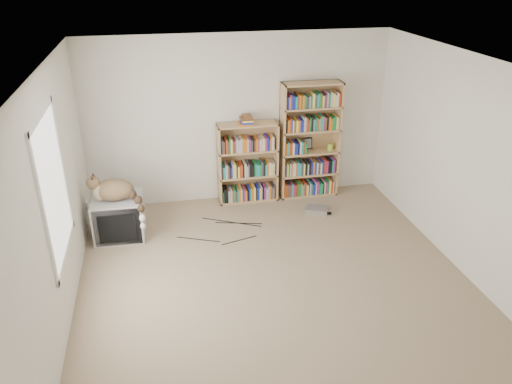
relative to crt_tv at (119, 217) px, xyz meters
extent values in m
cube|color=tan|center=(1.80, -1.61, -0.28)|extent=(4.50, 5.00, 0.01)
cube|color=silver|center=(1.80, 0.89, 0.97)|extent=(4.50, 0.02, 2.50)
cube|color=silver|center=(1.80, -4.11, 0.97)|extent=(4.50, 0.02, 2.50)
cube|color=silver|center=(-0.45, -1.61, 0.97)|extent=(0.02, 5.00, 2.50)
cube|color=silver|center=(4.05, -1.61, 0.97)|extent=(0.02, 5.00, 2.50)
cube|color=white|center=(1.80, -1.61, 2.22)|extent=(4.50, 5.00, 0.02)
cube|color=white|center=(-0.44, -1.41, 1.12)|extent=(0.02, 1.22, 1.52)
cube|color=#AAAAAC|center=(0.00, -0.01, 0.00)|extent=(0.67, 0.61, 0.57)
cube|color=black|center=(-0.01, -0.29, 0.00)|extent=(0.60, 0.05, 0.52)
cube|color=black|center=(-0.01, -0.31, -0.01)|extent=(0.48, 0.03, 0.40)
cube|color=black|center=(0.00, 0.12, -0.01)|extent=(0.40, 0.34, 0.34)
ellipsoid|color=#3A2A17|center=(-0.02, -0.04, 0.42)|extent=(0.52, 0.36, 0.28)
ellipsoid|color=#3A2A17|center=(0.12, -0.05, 0.41)|extent=(0.24, 0.26, 0.21)
ellipsoid|color=tan|center=(-0.19, -0.05, 0.41)|extent=(0.21, 0.21, 0.23)
ellipsoid|color=#3A2A17|center=(-0.26, -0.04, 0.54)|extent=(0.19, 0.18, 0.17)
sphere|color=beige|center=(-0.33, -0.03, 0.52)|extent=(0.07, 0.07, 0.07)
cone|color=black|center=(-0.26, -0.08, 0.62)|extent=(0.07, 0.08, 0.09)
cone|color=black|center=(-0.25, 0.02, 0.62)|extent=(0.07, 0.08, 0.09)
cube|color=tan|center=(2.43, 0.73, 0.61)|extent=(0.02, 0.30, 1.79)
cube|color=tan|center=(3.30, 0.73, 0.61)|extent=(0.02, 0.30, 1.79)
cube|color=tan|center=(2.86, 0.87, 0.61)|extent=(0.89, 0.03, 1.79)
cube|color=tan|center=(2.86, 0.73, 1.49)|extent=(0.89, 0.30, 0.02)
cube|color=tan|center=(2.86, 0.73, -0.27)|extent=(0.89, 0.30, 0.03)
cube|color=tan|center=(2.86, 0.73, 0.08)|extent=(0.89, 0.30, 0.03)
cube|color=tan|center=(2.86, 0.73, 0.44)|extent=(0.89, 0.30, 0.02)
cube|color=tan|center=(2.86, 0.73, 0.79)|extent=(0.89, 0.30, 0.02)
cube|color=tan|center=(2.86, 0.73, 1.14)|extent=(0.89, 0.30, 0.02)
cube|color=#AD3317|center=(2.86, 0.73, -0.16)|extent=(0.81, 0.24, 0.19)
cube|color=#18269C|center=(2.86, 0.73, 0.19)|extent=(0.81, 0.24, 0.19)
cube|color=#167F36|center=(2.86, 0.73, 0.54)|extent=(0.81, 0.24, 0.19)
cube|color=beige|center=(2.86, 0.73, 0.90)|extent=(0.81, 0.24, 0.19)
cube|color=black|center=(2.86, 0.73, 1.25)|extent=(0.81, 0.24, 0.19)
cube|color=tan|center=(1.46, 0.73, 0.33)|extent=(0.03, 0.30, 1.23)
cube|color=tan|center=(2.33, 0.73, 0.33)|extent=(0.02, 0.30, 1.23)
cube|color=tan|center=(1.90, 0.87, 0.33)|extent=(0.90, 0.03, 1.23)
cube|color=tan|center=(1.90, 0.73, 0.94)|extent=(0.90, 0.30, 0.02)
cube|color=tan|center=(1.90, 0.73, -0.27)|extent=(0.90, 0.30, 0.03)
cube|color=tan|center=(1.90, 0.73, 0.13)|extent=(0.90, 0.30, 0.03)
cube|color=tan|center=(1.90, 0.73, 0.54)|extent=(0.90, 0.30, 0.02)
cube|color=#AD3317|center=(1.90, 0.73, -0.16)|extent=(0.82, 0.24, 0.19)
cube|color=#18269C|center=(1.90, 0.73, 0.24)|extent=(0.82, 0.24, 0.19)
cube|color=#167F36|center=(1.90, 0.73, 0.64)|extent=(0.82, 0.24, 0.19)
cube|color=#AD3317|center=(1.88, 0.70, 1.02)|extent=(0.19, 0.24, 0.13)
cylinder|color=#9CC438|center=(3.19, 0.73, 0.50)|extent=(0.09, 0.09, 0.10)
cube|color=black|center=(2.86, 0.83, 0.54)|extent=(0.14, 0.05, 0.18)
cube|color=#ABABB0|center=(2.82, 0.11, -0.24)|extent=(0.39, 0.34, 0.07)
cube|color=silver|center=(-0.44, 0.34, 0.04)|extent=(0.01, 0.08, 0.13)
camera|label=1|loc=(0.60, -6.13, 3.18)|focal=35.00mm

